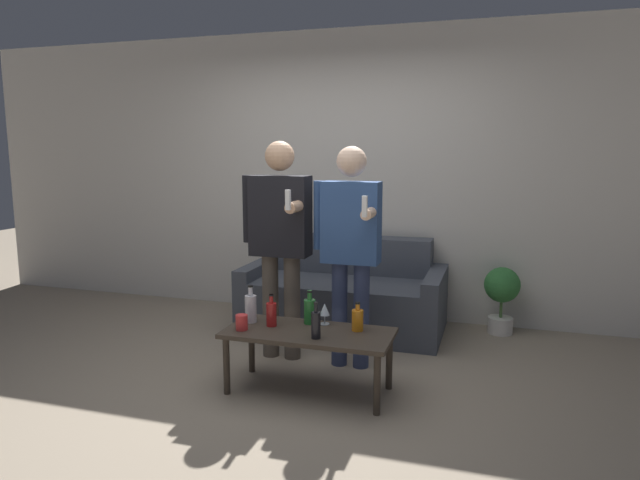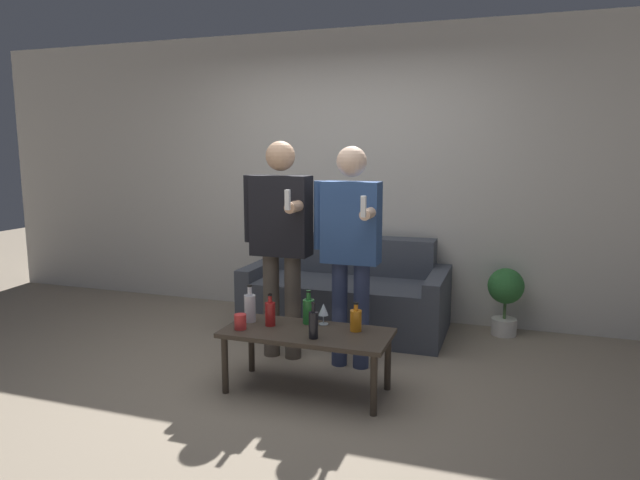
# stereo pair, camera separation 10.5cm
# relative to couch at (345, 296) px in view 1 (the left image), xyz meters

# --- Properties ---
(ground_plane) EXTENTS (16.00, 16.00, 0.00)m
(ground_plane) POSITION_rel_couch_xyz_m (-0.14, -1.47, -0.29)
(ground_plane) COLOR gray
(wall_back) EXTENTS (8.00, 0.06, 2.70)m
(wall_back) POSITION_rel_couch_xyz_m (-0.14, 0.48, 1.06)
(wall_back) COLOR silver
(wall_back) RESTS_ON ground_plane
(couch) EXTENTS (1.75, 0.89, 0.79)m
(couch) POSITION_rel_couch_xyz_m (0.00, 0.00, 0.00)
(couch) COLOR #474C56
(couch) RESTS_ON ground_plane
(coffee_table) EXTENTS (1.10, 0.50, 0.42)m
(coffee_table) POSITION_rel_couch_xyz_m (0.13, -1.41, 0.08)
(coffee_table) COLOR #3D3328
(coffee_table) RESTS_ON ground_plane
(bottle_orange) EXTENTS (0.08, 0.08, 0.23)m
(bottle_orange) POSITION_rel_couch_xyz_m (0.08, -1.25, 0.22)
(bottle_orange) COLOR #23752D
(bottle_orange) RESTS_ON coffee_table
(bottle_green) EXTENTS (0.06, 0.06, 0.24)m
(bottle_green) POSITION_rel_couch_xyz_m (0.22, -1.53, 0.22)
(bottle_green) COLOR black
(bottle_green) RESTS_ON coffee_table
(bottle_dark) EXTENTS (0.08, 0.08, 0.26)m
(bottle_dark) POSITION_rel_couch_xyz_m (-0.31, -1.34, 0.23)
(bottle_dark) COLOR silver
(bottle_dark) RESTS_ON coffee_table
(bottle_yellow) EXTENTS (0.08, 0.08, 0.19)m
(bottle_yellow) POSITION_rel_couch_xyz_m (0.43, -1.30, 0.20)
(bottle_yellow) COLOR orange
(bottle_yellow) RESTS_ON coffee_table
(bottle_red) EXTENTS (0.07, 0.07, 0.22)m
(bottle_red) POSITION_rel_couch_xyz_m (-0.14, -1.38, 0.21)
(bottle_red) COLOR #B21E1E
(bottle_red) RESTS_ON coffee_table
(wine_glass_near) EXTENTS (0.07, 0.07, 0.15)m
(wine_glass_near) POSITION_rel_couch_xyz_m (0.19, -1.24, 0.22)
(wine_glass_near) COLOR silver
(wine_glass_near) RESTS_ON coffee_table
(cup_on_table) EXTENTS (0.08, 0.08, 0.10)m
(cup_on_table) POSITION_rel_couch_xyz_m (-0.30, -1.52, 0.18)
(cup_on_table) COLOR red
(cup_on_table) RESTS_ON coffee_table
(person_standing_left) EXTENTS (0.53, 0.43, 1.66)m
(person_standing_left) POSITION_rel_couch_xyz_m (-0.28, -0.86, 0.68)
(person_standing_left) COLOR brown
(person_standing_left) RESTS_ON ground_plane
(person_standing_right) EXTENTS (0.49, 0.42, 1.62)m
(person_standing_right) POSITION_rel_couch_xyz_m (0.27, -0.88, 0.66)
(person_standing_right) COLOR navy
(person_standing_right) RESTS_ON ground_plane
(potted_plant) EXTENTS (0.31, 0.31, 0.59)m
(potted_plant) POSITION_rel_couch_xyz_m (1.35, 0.25, 0.07)
(potted_plant) COLOR silver
(potted_plant) RESTS_ON ground_plane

